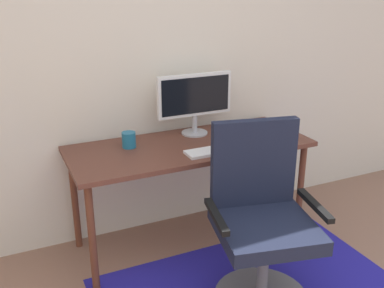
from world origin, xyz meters
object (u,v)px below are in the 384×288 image
(desk, at_px, (190,154))
(monitor, at_px, (195,98))
(coffee_cup, at_px, (129,140))
(computer_mouse, at_px, (259,143))
(office_chair, at_px, (261,231))
(keyboard, at_px, (219,150))
(cell_phone, at_px, (259,135))

(desk, height_order, monitor, monitor)
(monitor, height_order, coffee_cup, monitor)
(computer_mouse, relative_size, office_chair, 0.10)
(keyboard, relative_size, computer_mouse, 4.13)
(desk, distance_m, monitor, 0.39)
(desk, xyz_separation_m, office_chair, (0.11, -0.70, -0.22))
(keyboard, bearing_deg, office_chair, -90.24)
(computer_mouse, height_order, coffee_cup, coffee_cup)
(coffee_cup, bearing_deg, computer_mouse, -22.20)
(monitor, bearing_deg, coffee_cup, -172.46)
(monitor, xyz_separation_m, computer_mouse, (0.28, -0.38, -0.24))
(monitor, bearing_deg, office_chair, -90.49)
(monitor, bearing_deg, computer_mouse, -53.46)
(coffee_cup, height_order, cell_phone, coffee_cup)
(computer_mouse, bearing_deg, desk, 152.54)
(coffee_cup, bearing_deg, desk, -16.18)
(computer_mouse, bearing_deg, cell_phone, 57.80)
(coffee_cup, distance_m, cell_phone, 0.89)
(desk, relative_size, coffee_cup, 15.75)
(monitor, relative_size, computer_mouse, 5.11)
(monitor, relative_size, coffee_cup, 5.33)
(desk, xyz_separation_m, monitor, (0.12, 0.17, 0.33))
(keyboard, height_order, coffee_cup, coffee_cup)
(cell_phone, bearing_deg, office_chair, -113.19)
(desk, distance_m, keyboard, 0.24)
(desk, relative_size, cell_phone, 11.22)
(monitor, height_order, office_chair, monitor)
(keyboard, xyz_separation_m, coffee_cup, (-0.49, 0.30, 0.04))
(monitor, distance_m, keyboard, 0.44)
(keyboard, bearing_deg, computer_mouse, -2.60)
(keyboard, xyz_separation_m, computer_mouse, (0.29, -0.01, 0.01))
(office_chair, bearing_deg, monitor, 101.81)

